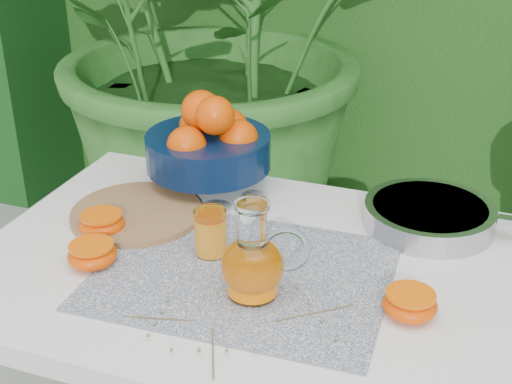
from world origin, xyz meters
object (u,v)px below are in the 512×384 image
(cutting_board, at_px, (137,214))
(white_table, at_px, (252,299))
(juice_pitcher, at_px, (254,263))
(saute_pan, at_px, (431,215))
(fruit_bowl, at_px, (209,143))

(cutting_board, bearing_deg, white_table, -15.63)
(juice_pitcher, height_order, saute_pan, juice_pitcher)
(saute_pan, bearing_deg, juice_pitcher, -125.58)
(white_table, bearing_deg, saute_pan, 40.44)
(saute_pan, bearing_deg, cutting_board, -163.63)
(juice_pitcher, bearing_deg, cutting_board, 150.81)
(white_table, height_order, juice_pitcher, juice_pitcher)
(juice_pitcher, bearing_deg, saute_pan, 54.42)
(fruit_bowl, bearing_deg, saute_pan, -3.44)
(cutting_board, bearing_deg, juice_pitcher, -29.19)
(fruit_bowl, bearing_deg, cutting_board, -111.95)
(cutting_board, distance_m, saute_pan, 0.58)
(fruit_bowl, xyz_separation_m, juice_pitcher, (0.24, -0.37, -0.03))
(fruit_bowl, distance_m, saute_pan, 0.48)
(cutting_board, distance_m, fruit_bowl, 0.23)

